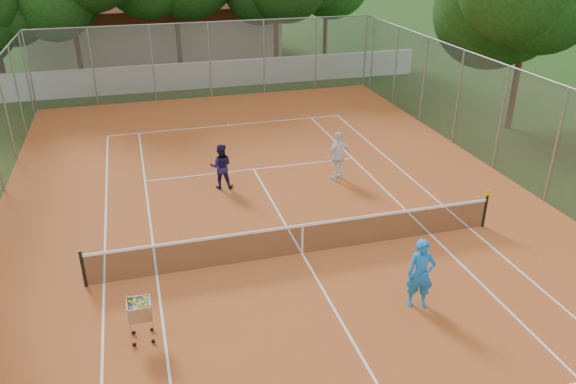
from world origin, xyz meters
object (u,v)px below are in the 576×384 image
object	(u,v)px
player_far_left	(221,166)
clubhouse	(156,24)
player_far_right	(338,156)
ball_hopper	(141,319)
tennis_net	(302,239)
player_near	(421,274)

from	to	relation	value
player_far_left	clubhouse	bearing A→B (deg)	-76.61
player_far_left	player_far_right	xyz separation A→B (m)	(4.27, -0.41, 0.10)
clubhouse	ball_hopper	distance (m)	31.70
tennis_net	player_near	xyz separation A→B (m)	(2.05, -3.09, 0.43)
clubhouse	ball_hopper	xyz separation A→B (m)	(-2.58, -31.55, -1.61)
player_far_left	player_near	bearing A→B (deg)	125.28
tennis_net	player_far_left	bearing A→B (deg)	105.95
clubhouse	player_far_right	distance (m)	24.82
tennis_net	player_far_right	distance (m)	5.48
tennis_net	player_near	size ratio (longest dim) A/B	6.47
player_far_right	ball_hopper	world-z (taller)	player_far_right
ball_hopper	tennis_net	bearing A→B (deg)	6.00
tennis_net	clubhouse	distance (m)	29.12
tennis_net	clubhouse	xyz separation A→B (m)	(-2.00, 29.00, 1.69)
player_near	tennis_net	bearing A→B (deg)	142.31
ball_hopper	player_near	bearing A→B (deg)	-27.76
player_far_right	ball_hopper	xyz separation A→B (m)	(-7.40, -7.24, -0.35)
tennis_net	player_far_left	world-z (taller)	player_far_left
player_near	player_far_left	xyz separation A→B (m)	(-3.51, 8.19, -0.09)
player_far_left	ball_hopper	distance (m)	8.27
player_near	clubhouse	bearing A→B (deg)	115.94
clubhouse	player_far_left	distance (m)	23.95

